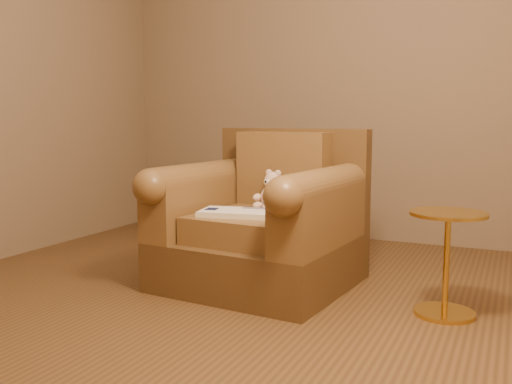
% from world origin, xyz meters
% --- Properties ---
extents(floor, '(4.00, 4.00, 0.00)m').
position_xyz_m(floor, '(0.00, 0.00, 0.00)').
color(floor, brown).
rests_on(floor, ground).
extents(armchair, '(1.11, 1.06, 0.92)m').
position_xyz_m(armchair, '(-0.09, 0.49, 0.36)').
color(armchair, '#543A1C').
rests_on(armchair, floor).
extents(teddy_bear, '(0.17, 0.20, 0.24)m').
position_xyz_m(teddy_bear, '(-0.08, 0.58, 0.53)').
color(teddy_bear, beige).
rests_on(teddy_bear, armchair).
extents(guidebook, '(0.44, 0.32, 0.03)m').
position_xyz_m(guidebook, '(-0.15, 0.27, 0.45)').
color(guidebook, beige).
rests_on(guidebook, armchair).
extents(side_table, '(0.38, 0.38, 0.53)m').
position_xyz_m(side_table, '(0.98, 0.35, 0.28)').
color(side_table, gold).
rests_on(side_table, floor).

